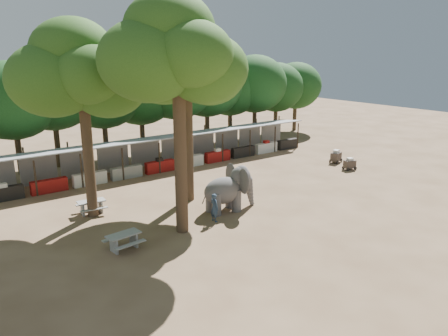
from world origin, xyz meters
TOP-DOWN VIEW (x-y plane):
  - ground at (0.00, 0.00)m, footprint 100.00×100.00m
  - vendor_stalls at (-0.00, 13.84)m, footprint 28.00×2.99m
  - yard_tree_left at (-9.13, 7.19)m, footprint 7.10×6.90m
  - yard_tree_center at (-6.13, 2.19)m, footprint 7.10×6.90m
  - yard_tree_back at (-3.13, 6.19)m, footprint 7.10×6.90m
  - backdrop_trees at (0.00, 19.00)m, footprint 46.46×5.95m
  - elephant at (-2.08, 3.02)m, footprint 3.53×2.67m
  - handler at (-3.85, 2.08)m, footprint 0.40×0.59m
  - picnic_table_near at (-9.41, 1.80)m, footprint 1.76×1.61m
  - picnic_table_far at (-8.92, 7.39)m, footprint 1.73×1.59m
  - cart_front at (11.15, 4.45)m, footprint 1.10×0.84m
  - cart_back at (12.07, 6.58)m, footprint 1.30×1.04m

SIDE VIEW (x-z plane):
  - ground at x=0.00m, z-range 0.00..0.00m
  - cart_front at x=11.15m, z-range -0.01..0.96m
  - picnic_table_far at x=-8.92m, z-range 0.12..0.91m
  - picnic_table_near at x=-9.41m, z-range 0.12..0.93m
  - cart_back at x=12.07m, z-range -0.01..1.10m
  - handler at x=-3.85m, z-range 0.00..1.63m
  - vendor_stalls at x=0.00m, z-range -0.22..2.58m
  - elephant at x=-2.08m, z-range 0.00..2.66m
  - backdrop_trees at x=0.00m, z-range 1.35..9.68m
  - yard_tree_left at x=-9.13m, z-range 2.69..13.71m
  - yard_tree_back at x=-3.13m, z-range 2.86..14.22m
  - yard_tree_center at x=-6.13m, z-range 3.19..15.23m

